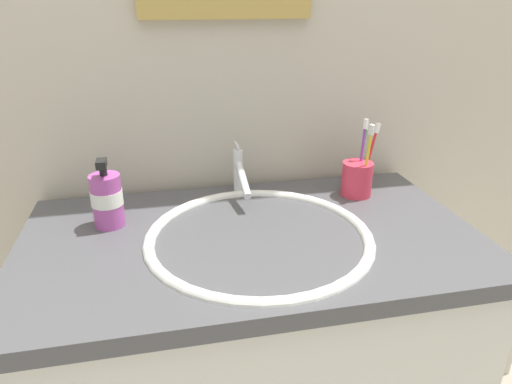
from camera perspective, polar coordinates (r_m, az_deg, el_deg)
The scene contains 9 objects.
tiled_wall_back at distance 1.18m, azimuth -3.79°, elevation 15.66°, with size 2.16×0.04×2.40m, color beige.
sink_basin at distance 0.98m, azimuth 0.37°, elevation -7.93°, with size 0.47×0.47×0.13m.
faucet at distance 1.13m, azimuth -2.01°, elevation 2.33°, with size 0.02×0.17×0.13m.
toothbrush_cup at distance 1.17m, azimuth 12.39°, elevation 1.59°, with size 0.08×0.08×0.09m, color #D8334C.
toothbrush_green at distance 1.19m, azimuth 13.03°, elevation 5.01°, with size 0.04×0.05×0.17m.
toothbrush_red at distance 1.19m, azimuth 14.00°, elevation 4.77°, with size 0.05×0.03×0.17m.
toothbrush_yellow at distance 1.13m, azimuth 13.65°, elevation 4.33°, with size 0.01×0.02×0.18m.
toothbrush_purple at distance 1.17m, azimuth 13.02°, elevation 4.95°, with size 0.03×0.03×0.18m.
soap_dispenser at distance 1.03m, azimuth -17.96°, elevation -0.84°, with size 0.07×0.07×0.15m.
Camera 1 is at (-0.17, -0.84, 1.35)m, focal length 32.30 mm.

